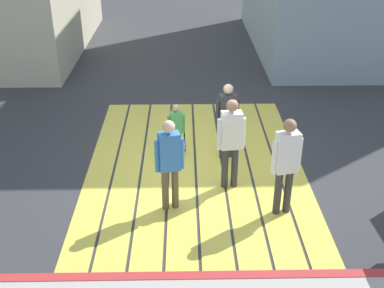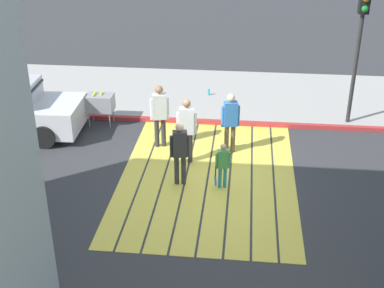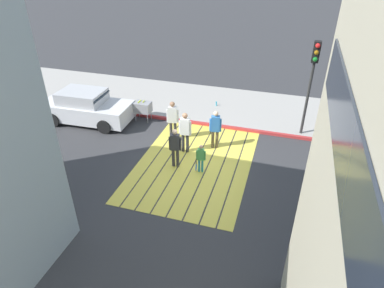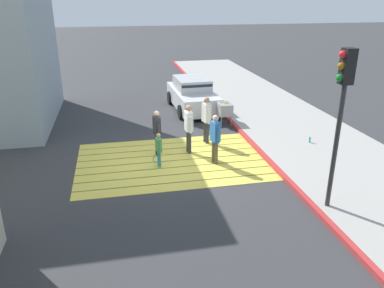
{
  "view_description": "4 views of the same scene",
  "coord_description": "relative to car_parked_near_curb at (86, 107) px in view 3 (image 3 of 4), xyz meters",
  "views": [
    {
      "loc": [
        -8.48,
        0.23,
        5.06
      ],
      "look_at": [
        -0.45,
        0.08,
        0.77
      ],
      "focal_mm": 45.21,
      "sensor_mm": 36.0,
      "label": 1
    },
    {
      "loc": [
        11.51,
        0.82,
        6.69
      ],
      "look_at": [
        0.05,
        -0.4,
        0.94
      ],
      "focal_mm": 49.41,
      "sensor_mm": 36.0,
      "label": 2
    },
    {
      "loc": [
        10.51,
        3.11,
        7.54
      ],
      "look_at": [
        0.65,
        0.1,
        1.3
      ],
      "focal_mm": 31.18,
      "sensor_mm": 36.0,
      "label": 3
    },
    {
      "loc": [
        1.74,
        11.99,
        5.39
      ],
      "look_at": [
        -0.54,
        0.91,
        0.94
      ],
      "focal_mm": 35.8,
      "sensor_mm": 36.0,
      "label": 4
    }
  ],
  "objects": [
    {
      "name": "crosswalk_stripes",
      "position": [
        2.0,
        6.05,
        -0.73
      ],
      "size": [
        6.4,
        4.35,
        0.01
      ],
      "color": "#EAD64C",
      "rests_on": "ground"
    },
    {
      "name": "pedestrian_adult_side",
      "position": [
        2.4,
        5.4,
        0.22
      ],
      "size": [
        0.27,
        0.48,
        1.64
      ],
      "color": "#333338",
      "rests_on": "ground"
    },
    {
      "name": "water_bottle",
      "position": [
        -3.38,
        5.65,
        -0.5
      ],
      "size": [
        0.07,
        0.07,
        0.22
      ],
      "primitive_type": "cylinder",
      "color": "#33A5BF",
      "rests_on": "sidewalk_west"
    },
    {
      "name": "car_parked_near_curb",
      "position": [
        0.0,
        0.0,
        0.0
      ],
      "size": [
        2.11,
        4.36,
        1.57
      ],
      "color": "white",
      "rests_on": "ground"
    },
    {
      "name": "sidewalk_west",
      "position": [
        -3.6,
        6.05,
        -0.67
      ],
      "size": [
        4.8,
        40.0,
        0.12
      ],
      "primitive_type": "cube",
      "color": "#ADA8A0",
      "rests_on": "ground"
    },
    {
      "name": "pedestrian_child_with_racket",
      "position": [
        2.47,
        6.43,
        -0.07
      ],
      "size": [
        0.3,
        0.38,
        1.19
      ],
      "color": "teal",
      "rests_on": "ground"
    },
    {
      "name": "ground_plane",
      "position": [
        2.0,
        6.05,
        -0.73
      ],
      "size": [
        120.0,
        120.0,
        0.0
      ],
      "primitive_type": "plane",
      "color": "#38383A"
    },
    {
      "name": "tennis_ball_cart",
      "position": [
        -0.9,
        2.55,
        -0.04
      ],
      "size": [
        0.56,
        0.8,
        1.02
      ],
      "color": "#99999E",
      "rests_on": "ground"
    },
    {
      "name": "traffic_light_corner",
      "position": [
        -1.58,
        10.03,
        2.3
      ],
      "size": [
        0.39,
        0.28,
        4.24
      ],
      "color": "#2D2D2D",
      "rests_on": "ground"
    },
    {
      "name": "pedestrian_adult_trailing",
      "position": [
        0.42,
        4.59,
        0.32
      ],
      "size": [
        0.31,
        0.51,
        1.8
      ],
      "color": "#333338",
      "rests_on": "ground"
    },
    {
      "name": "pedestrian_teen_behind",
      "position": [
        1.26,
        5.43,
        0.31
      ],
      "size": [
        0.27,
        0.52,
        1.79
      ],
      "color": "#333338",
      "rests_on": "ground"
    },
    {
      "name": "pedestrian_adult_lead",
      "position": [
        0.58,
        6.53,
        0.27
      ],
      "size": [
        0.3,
        0.49,
        1.72
      ],
      "color": "brown",
      "rests_on": "ground"
    },
    {
      "name": "curb_painted",
      "position": [
        -1.25,
        6.05,
        -0.67
      ],
      "size": [
        0.16,
        40.0,
        0.13
      ],
      "primitive_type": "cube",
      "color": "#BC3333",
      "rests_on": "ground"
    }
  ]
}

